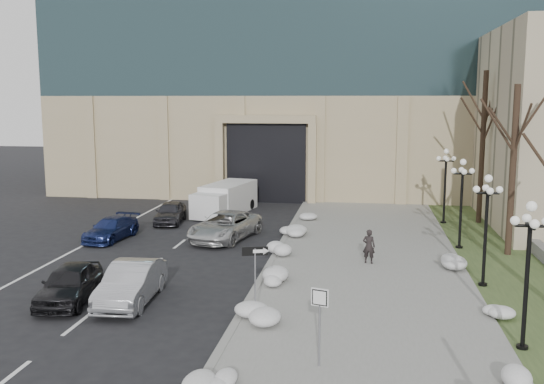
{
  "coord_description": "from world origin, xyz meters",
  "views": [
    {
      "loc": [
        3.28,
        -12.87,
        7.8
      ],
      "look_at": [
        -0.92,
        14.65,
        3.5
      ],
      "focal_mm": 40.0,
      "sensor_mm": 36.0,
      "label": 1
    }
  ],
  "objects_px": {
    "lamppost_b": "(487,215)",
    "car_a": "(69,283)",
    "lamppost_c": "(462,192)",
    "keep_sign": "(320,310)",
    "car_e": "(170,212)",
    "car_c": "(111,229)",
    "box_truck": "(225,199)",
    "one_way_sign": "(260,259)",
    "car_b": "(131,283)",
    "pedestrian": "(369,246)",
    "car_d": "(225,226)",
    "lamppost_d": "(445,176)",
    "lamppost_a": "(528,256)"
  },
  "relations": [
    {
      "from": "car_d",
      "to": "lamppost_d",
      "type": "relative_size",
      "value": 1.16
    },
    {
      "from": "car_c",
      "to": "lamppost_d",
      "type": "distance_m",
      "value": 20.31
    },
    {
      "from": "keep_sign",
      "to": "lamppost_a",
      "type": "relative_size",
      "value": 0.51
    },
    {
      "from": "keep_sign",
      "to": "lamppost_b",
      "type": "xyz_separation_m",
      "value": [
        6.17,
        8.75,
        1.27
      ]
    },
    {
      "from": "pedestrian",
      "to": "one_way_sign",
      "type": "height_order",
      "value": "one_way_sign"
    },
    {
      "from": "pedestrian",
      "to": "box_truck",
      "type": "height_order",
      "value": "box_truck"
    },
    {
      "from": "lamppost_b",
      "to": "lamppost_c",
      "type": "xyz_separation_m",
      "value": [
        0.0,
        6.5,
        0.0
      ]
    },
    {
      "from": "pedestrian",
      "to": "keep_sign",
      "type": "height_order",
      "value": "keep_sign"
    },
    {
      "from": "lamppost_b",
      "to": "lamppost_c",
      "type": "bearing_deg",
      "value": 90.0
    },
    {
      "from": "car_b",
      "to": "pedestrian",
      "type": "xyz_separation_m",
      "value": [
        9.08,
        6.68,
        0.16
      ]
    },
    {
      "from": "car_b",
      "to": "lamppost_b",
      "type": "relative_size",
      "value": 0.98
    },
    {
      "from": "box_truck",
      "to": "one_way_sign",
      "type": "bearing_deg",
      "value": -61.82
    },
    {
      "from": "car_d",
      "to": "box_truck",
      "type": "distance_m",
      "value": 7.75
    },
    {
      "from": "car_b",
      "to": "car_c",
      "type": "bearing_deg",
      "value": 113.93
    },
    {
      "from": "car_e",
      "to": "pedestrian",
      "type": "height_order",
      "value": "pedestrian"
    },
    {
      "from": "lamppost_d",
      "to": "car_a",
      "type": "bearing_deg",
      "value": -133.15
    },
    {
      "from": "car_e",
      "to": "keep_sign",
      "type": "relative_size",
      "value": 1.64
    },
    {
      "from": "pedestrian",
      "to": "keep_sign",
      "type": "xyz_separation_m",
      "value": [
        -1.48,
        -11.47,
        0.87
      ]
    },
    {
      "from": "lamppost_c",
      "to": "pedestrian",
      "type": "bearing_deg",
      "value": -141.18
    },
    {
      "from": "lamppost_a",
      "to": "lamppost_d",
      "type": "xyz_separation_m",
      "value": [
        0.0,
        19.5,
        0.0
      ]
    },
    {
      "from": "keep_sign",
      "to": "lamppost_c",
      "type": "bearing_deg",
      "value": 84.95
    },
    {
      "from": "box_truck",
      "to": "car_d",
      "type": "bearing_deg",
      "value": -65.43
    },
    {
      "from": "one_way_sign",
      "to": "car_c",
      "type": "bearing_deg",
      "value": 117.01
    },
    {
      "from": "car_b",
      "to": "one_way_sign",
      "type": "bearing_deg",
      "value": -12.92
    },
    {
      "from": "car_c",
      "to": "car_d",
      "type": "height_order",
      "value": "car_d"
    },
    {
      "from": "car_d",
      "to": "lamppost_b",
      "type": "bearing_deg",
      "value": -16.25
    },
    {
      "from": "car_a",
      "to": "keep_sign",
      "type": "height_order",
      "value": "keep_sign"
    },
    {
      "from": "car_a",
      "to": "one_way_sign",
      "type": "relative_size",
      "value": 1.65
    },
    {
      "from": "car_b",
      "to": "car_a",
      "type": "bearing_deg",
      "value": -176.42
    },
    {
      "from": "car_e",
      "to": "lamppost_c",
      "type": "distance_m",
      "value": 17.77
    },
    {
      "from": "lamppost_b",
      "to": "lamppost_c",
      "type": "relative_size",
      "value": 1.0
    },
    {
      "from": "lamppost_d",
      "to": "keep_sign",
      "type": "bearing_deg",
      "value": -105.85
    },
    {
      "from": "car_e",
      "to": "lamppost_c",
      "type": "height_order",
      "value": "lamppost_c"
    },
    {
      "from": "car_b",
      "to": "pedestrian",
      "type": "bearing_deg",
      "value": 32.94
    },
    {
      "from": "lamppost_b",
      "to": "car_a",
      "type": "bearing_deg",
      "value": -165.27
    },
    {
      "from": "car_a",
      "to": "car_c",
      "type": "relative_size",
      "value": 1.02
    },
    {
      "from": "one_way_sign",
      "to": "keep_sign",
      "type": "distance_m",
      "value": 4.63
    },
    {
      "from": "lamppost_d",
      "to": "car_b",
      "type": "bearing_deg",
      "value": -129.1
    },
    {
      "from": "car_d",
      "to": "lamppost_c",
      "type": "distance_m",
      "value": 12.83
    },
    {
      "from": "car_d",
      "to": "car_e",
      "type": "height_order",
      "value": "car_d"
    },
    {
      "from": "car_e",
      "to": "one_way_sign",
      "type": "xyz_separation_m",
      "value": [
        8.46,
        -15.68,
        1.48
      ]
    },
    {
      "from": "keep_sign",
      "to": "lamppost_d",
      "type": "relative_size",
      "value": 0.51
    },
    {
      "from": "car_c",
      "to": "lamppost_a",
      "type": "height_order",
      "value": "lamppost_a"
    },
    {
      "from": "lamppost_a",
      "to": "lamppost_c",
      "type": "bearing_deg",
      "value": 90.0
    },
    {
      "from": "lamppost_d",
      "to": "car_d",
      "type": "bearing_deg",
      "value": -154.4
    },
    {
      "from": "keep_sign",
      "to": "lamppost_d",
      "type": "bearing_deg",
      "value": 91.14
    },
    {
      "from": "car_b",
      "to": "one_way_sign",
      "type": "relative_size",
      "value": 1.79
    },
    {
      "from": "car_b",
      "to": "box_truck",
      "type": "bearing_deg",
      "value": 88.37
    },
    {
      "from": "car_e",
      "to": "car_c",
      "type": "bearing_deg",
      "value": -117.18
    },
    {
      "from": "car_c",
      "to": "one_way_sign",
      "type": "distance_m",
      "value": 14.96
    }
  ]
}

